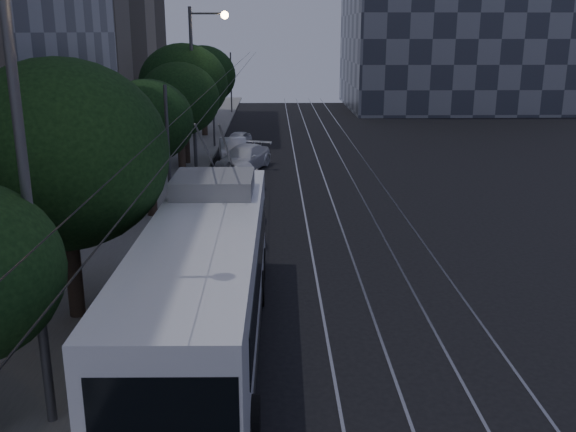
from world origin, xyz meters
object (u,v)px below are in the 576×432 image
at_px(streetlamp_near, 45,163).
at_px(trolleybus, 205,281).
at_px(car_white_d, 238,141).
at_px(pickup_silver, 229,217).
at_px(car_white_a, 242,172).
at_px(car_white_b, 244,158).
at_px(streetlamp_far, 199,73).
at_px(car_white_c, 233,151).

bearing_deg(streetlamp_near, trolleybus, 54.62).
bearing_deg(car_white_d, streetlamp_near, -81.87).
bearing_deg(pickup_silver, streetlamp_near, -101.97).
xyz_separation_m(car_white_a, streetlamp_near, (-2.56, -22.13, 4.97)).
distance_m(trolleybus, car_white_d, 29.37).
xyz_separation_m(trolleybus, streetlamp_near, (-2.50, -3.52, 3.80)).
relative_size(pickup_silver, car_white_d, 1.52).
distance_m(car_white_a, car_white_d, 10.75).
height_order(trolleybus, pickup_silver, trolleybus).
bearing_deg(streetlamp_near, car_white_d, 86.91).
bearing_deg(car_white_b, streetlamp_far, -168.58).
height_order(pickup_silver, car_white_b, pickup_silver).
bearing_deg(streetlamp_near, car_white_a, 83.40).
bearing_deg(trolleybus, car_white_c, 92.61).
distance_m(car_white_c, car_white_d, 4.83).
bearing_deg(streetlamp_far, trolleybus, -83.73).
height_order(car_white_a, car_white_d, car_white_a).
height_order(car_white_c, streetlamp_far, streetlamp_far).
bearing_deg(streetlamp_near, car_white_c, 86.44).
xyz_separation_m(car_white_c, car_white_d, (0.03, 4.83, -0.15)).
bearing_deg(car_white_c, car_white_a, -89.06).
bearing_deg(trolleybus, pickup_silver, 91.07).
relative_size(trolleybus, car_white_c, 2.85).
bearing_deg(trolleybus, car_white_d, 92.26).
distance_m(pickup_silver, car_white_b, 12.74).
bearing_deg(car_white_d, streetlamp_far, -93.73).
bearing_deg(car_white_d, car_white_c, -79.12).
bearing_deg(streetlamp_far, pickup_silver, -79.41).
bearing_deg(pickup_silver, car_white_c, 91.44).
bearing_deg(car_white_b, streetlamp_near, -74.67).
bearing_deg(car_white_a, streetlamp_near, -116.36).
bearing_deg(car_white_c, trolleybus, -95.19).
relative_size(pickup_silver, streetlamp_near, 0.59).
height_order(pickup_silver, car_white_c, car_white_c).
relative_size(trolleybus, pickup_silver, 2.42).
bearing_deg(pickup_silver, car_white_d, 90.69).
bearing_deg(trolleybus, streetlamp_far, 97.12).
xyz_separation_m(trolleybus, pickup_silver, (-0.04, 9.55, -1.05)).
height_order(car_white_d, streetlamp_far, streetlamp_far).
xyz_separation_m(car_white_a, streetlamp_far, (-2.56, 4.08, 5.01)).
relative_size(car_white_c, streetlamp_near, 0.50).
distance_m(trolleybus, pickup_silver, 9.60).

